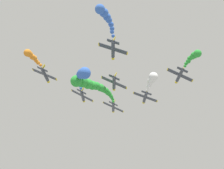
{
  "coord_description": "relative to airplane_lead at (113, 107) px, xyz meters",
  "views": [
    {
      "loc": [
        -0.06,
        -88.94,
        93.04
      ],
      "look_at": [
        0.0,
        0.0,
        133.55
      ],
      "focal_mm": 44.09,
      "sensor_mm": 36.0,
      "label": 1
    }
  ],
  "objects": [
    {
      "name": "airplane_left_outer",
      "position": [
        0.18,
        -23.76,
        0.15
      ],
      "size": [
        8.76,
        10.35,
        4.49
      ],
      "rotation": [
        0.0,
        0.45,
        0.0
      ],
      "color": "#333842"
    },
    {
      "name": "airplane_trailing",
      "position": [
        22.86,
        -22.94,
        3.4
      ],
      "size": [
        8.58,
        10.35,
        4.86
      ],
      "rotation": [
        0.0,
        0.5,
        0.0
      ],
      "color": "#333842"
    },
    {
      "name": "airplane_high_slot",
      "position": [
        -0.2,
        -36.0,
        5.78
      ],
      "size": [
        9.09,
        10.35,
        3.67
      ],
      "rotation": [
        0.0,
        0.36,
        0.0
      ],
      "color": "#333842"
    },
    {
      "name": "smoke_trail_trailing",
      "position": [
        23.15,
        -38.66,
        1.73
      ],
      "size": [
        2.43,
        13.26,
        3.94
      ],
      "color": "green"
    },
    {
      "name": "smoke_trail_right_inner",
      "position": [
        11.83,
        -30.9,
        -2.06
      ],
      "size": [
        2.75,
        16.83,
        4.03
      ],
      "color": "white"
    },
    {
      "name": "smoke_trail_left_inner",
      "position": [
        -9.11,
        -37.89,
        -3.94
      ],
      "size": [
        6.14,
        26.64,
        8.55
      ],
      "color": "blue"
    },
    {
      "name": "smoke_trail_lead",
      "position": [
        -7.14,
        -28.01,
        -2.73
      ],
      "size": [
        13.29,
        29.54,
        6.53
      ],
      "color": "green"
    },
    {
      "name": "airplane_left_inner",
      "position": [
        -11.66,
        -11.78,
        0.26
      ],
      "size": [
        8.6,
        10.35,
        4.83
      ],
      "rotation": [
        0.0,
        0.49,
        0.0
      ],
      "color": "#333842"
    },
    {
      "name": "airplane_right_inner",
      "position": [
        11.86,
        -12.74,
        -0.65
      ],
      "size": [
        9.03,
        10.35,
        3.83
      ],
      "rotation": [
        0.0,
        0.37,
        0.0
      ],
      "color": "#333842"
    },
    {
      "name": "airplane_right_outer",
      "position": [
        -23.61,
        -23.2,
        3.48
      ],
      "size": [
        8.88,
        10.35,
        4.21
      ],
      "rotation": [
        0.0,
        0.42,
        0.0
      ],
      "color": "#333842"
    },
    {
      "name": "smoke_trail_right_outer",
      "position": [
        -24.05,
        -38.47,
        1.97
      ],
      "size": [
        2.29,
        13.04,
        3.97
      ],
      "color": "orange"
    },
    {
      "name": "smoke_trail_high_slot",
      "position": [
        -2.14,
        -54.0,
        4.05
      ],
      "size": [
        4.77,
        16.16,
        4.28
      ],
      "color": "blue"
    },
    {
      "name": "airplane_lead",
      "position": [
        0.0,
        0.0,
        0.0
      ],
      "size": [
        8.73,
        10.35,
        4.56
      ],
      "rotation": [
        0.0,
        0.46,
        0.0
      ],
      "color": "#333842"
    }
  ]
}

